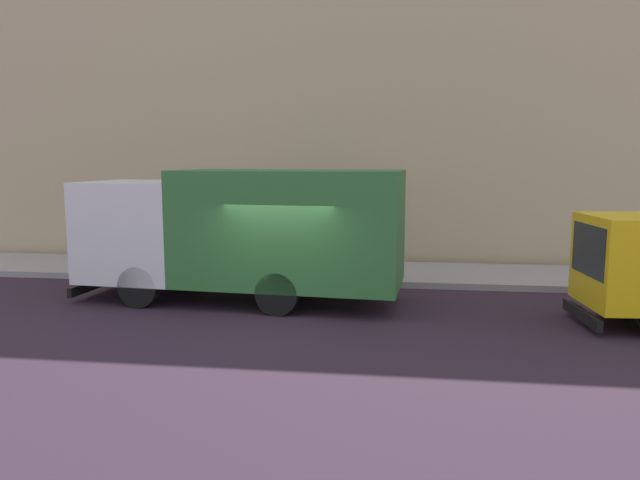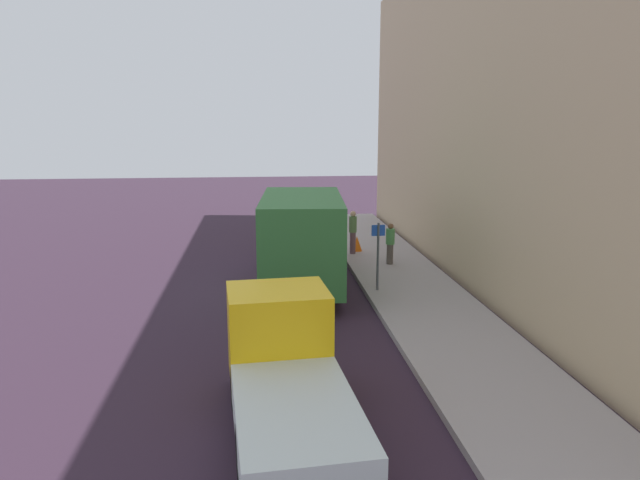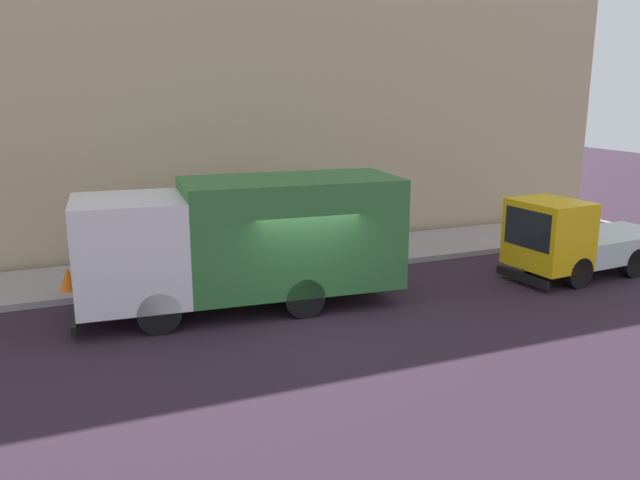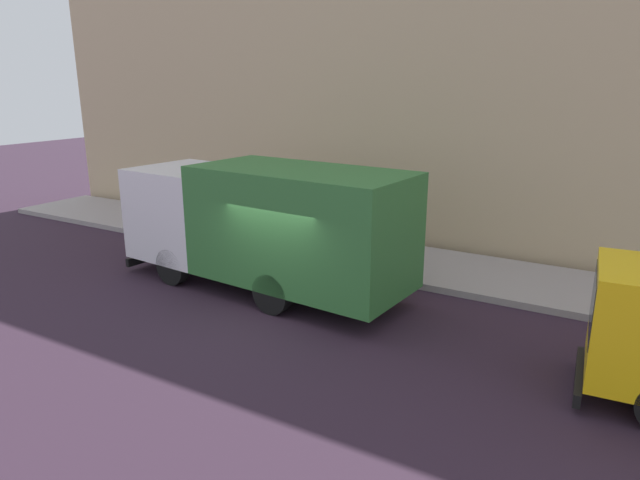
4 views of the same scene
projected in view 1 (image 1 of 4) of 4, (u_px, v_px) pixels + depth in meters
ground at (282, 313)px, 13.55m from camera, size 80.00×80.00×0.00m
sidewalk at (312, 272)px, 18.10m from camera, size 3.29×30.00×0.18m
building_facade at (321, 82)px, 19.41m from camera, size 0.50×30.00×12.04m
large_utility_truck at (243, 229)px, 14.50m from camera, size 3.16×8.12×3.24m
pedestrian_walking at (220, 240)px, 18.30m from camera, size 0.35×0.35×1.60m
pedestrian_standing at (145, 240)px, 17.41m from camera, size 0.36×0.36×1.80m
traffic_cone_orange at (134, 260)px, 17.81m from camera, size 0.45×0.45×0.64m
street_sign_post at (323, 230)px, 16.62m from camera, size 0.44×0.08×2.24m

